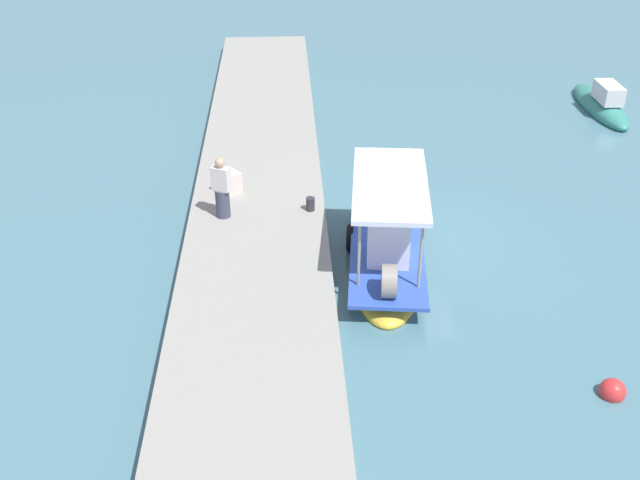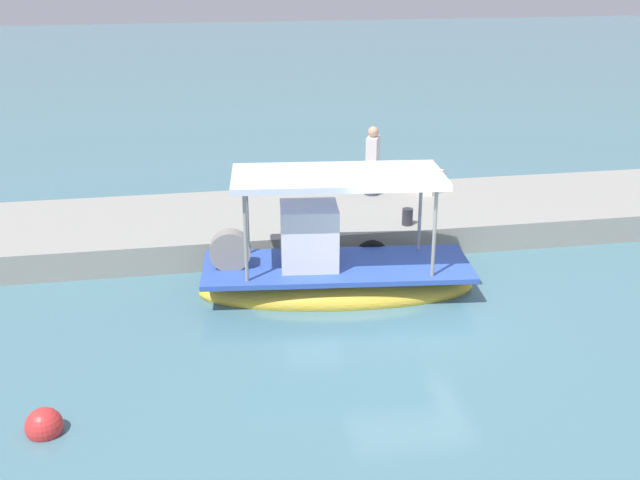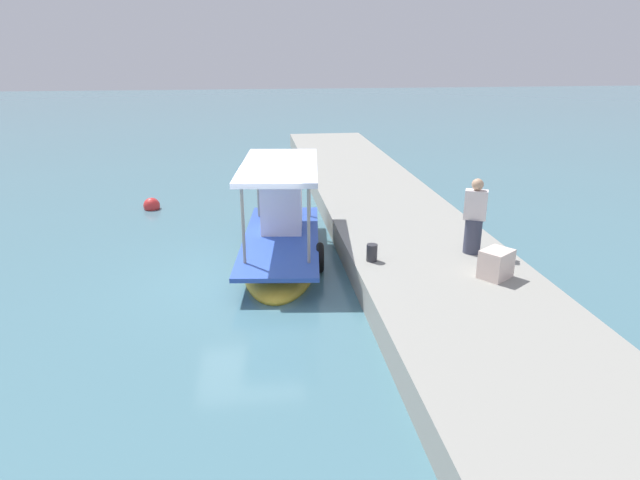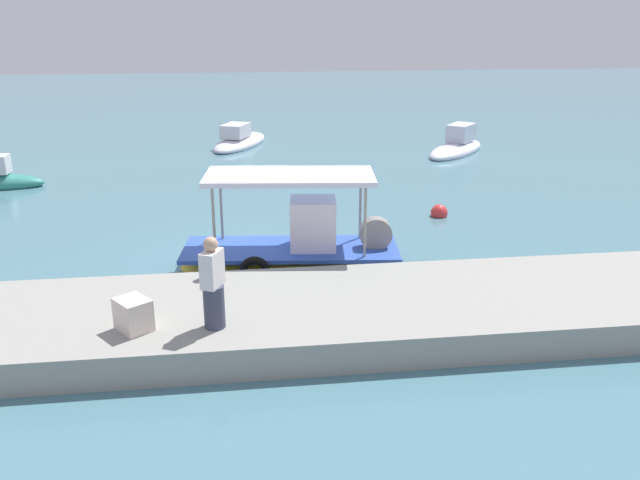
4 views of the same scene
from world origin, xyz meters
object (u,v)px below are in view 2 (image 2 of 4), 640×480
object	(u,v)px
main_fishing_boat	(332,272)
mooring_bollard	(407,217)
fisherman_near_bollard	(373,164)
cargo_crate	(428,181)
marker_buoy	(44,426)

from	to	relation	value
main_fishing_boat	mooring_bollard	xyz separation A→B (m)	(-2.09, -1.87, 0.39)
fisherman_near_bollard	mooring_bollard	bearing A→B (deg)	95.43
main_fishing_boat	cargo_crate	bearing A→B (deg)	-128.39
fisherman_near_bollard	cargo_crate	xyz separation A→B (m)	(-1.45, 0.08, -0.49)
main_fishing_boat	mooring_bollard	bearing A→B (deg)	-138.19
cargo_crate	mooring_bollard	bearing A→B (deg)	62.14
mooring_bollard	marker_buoy	size ratio (longest dim) A/B	0.71
fisherman_near_bollard	marker_buoy	world-z (taller)	fisherman_near_bollard
main_fishing_boat	fisherman_near_bollard	bearing A→B (deg)	-113.64
cargo_crate	marker_buoy	xyz separation A→B (m)	(8.28, 8.21, -0.82)
cargo_crate	marker_buoy	bearing A→B (deg)	44.75
cargo_crate	fisherman_near_bollard	bearing A→B (deg)	-2.98
mooring_bollard	cargo_crate	xyz separation A→B (m)	(-1.22, -2.31, 0.11)
main_fishing_boat	mooring_bollard	distance (m)	2.83
mooring_bollard	marker_buoy	xyz separation A→B (m)	(7.06, 5.90, -0.71)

